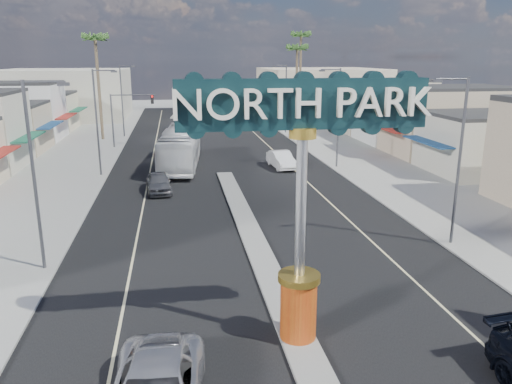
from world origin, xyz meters
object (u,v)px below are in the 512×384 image
object	(u,v)px
car_parked_left	(159,183)
city_bus	(180,148)
streetlight_r_mid	(337,113)
palm_right_far	(301,40)
streetlight_l_mid	(98,117)
palm_right_mid	(297,52)
streetlight_r_near	(457,154)
car_parked_right	(281,160)
streetlight_l_far	(123,97)
palm_left_far	(95,44)
streetlight_r_far	(285,95)
gateway_sign	(302,182)
traffic_signal_right	(289,107)
streetlight_l_near	(37,168)
traffic_signal_left	(128,110)

from	to	relation	value
car_parked_left	city_bus	xyz separation A→B (m)	(1.81, 8.98, 1.05)
streetlight_r_mid	palm_right_far	bearing A→B (deg)	81.88
streetlight_l_mid	palm_right_mid	distance (m)	35.44
streetlight_r_near	car_parked_right	distance (m)	21.73
streetlight_l_far	palm_left_far	bearing A→B (deg)	-142.08
streetlight_l_mid	streetlight_r_far	xyz separation A→B (m)	(20.87, 22.00, 0.00)
gateway_sign	traffic_signal_right	distance (m)	43.04
palm_right_far	city_bus	bearing A→B (deg)	-122.56
streetlight_l_near	streetlight_r_mid	bearing A→B (deg)	43.79
streetlight_l_mid	streetlight_r_near	world-z (taller)	same
streetlight_l_far	palm_right_mid	distance (m)	24.41
streetlight_l_far	traffic_signal_right	bearing A→B (deg)	-22.20
streetlight_l_near	streetlight_r_near	world-z (taller)	same
palm_left_far	car_parked_right	bearing A→B (deg)	-46.18
streetlight_r_far	palm_right_mid	world-z (taller)	palm_right_mid
streetlight_l_near	streetlight_r_near	distance (m)	20.87
streetlight_r_far	car_parked_left	world-z (taller)	streetlight_r_far
traffic_signal_left	streetlight_r_mid	world-z (taller)	streetlight_r_mid
palm_right_mid	palm_left_far	bearing A→B (deg)	-167.01
streetlight_l_near	car_parked_right	distance (m)	26.49
palm_left_far	city_bus	bearing A→B (deg)	-61.67
streetlight_r_near	streetlight_r_mid	xyz separation A→B (m)	(0.00, 20.00, 0.00)
streetlight_l_far	car_parked_right	world-z (taller)	streetlight_l_far
traffic_signal_left	streetlight_r_near	xyz separation A→B (m)	(19.62, -33.99, 0.79)
traffic_signal_left	city_bus	distance (m)	12.77
streetlight_r_far	palm_left_far	xyz separation A→B (m)	(-23.43, -2.00, 6.43)
streetlight_l_mid	streetlight_l_far	distance (m)	22.00
streetlight_r_far	car_parked_right	distance (m)	22.26
streetlight_l_far	palm_right_mid	world-z (taller)	palm_right_mid
streetlight_r_mid	car_parked_right	size ratio (longest dim) A/B	1.90
car_parked_left	city_bus	bearing A→B (deg)	73.44
gateway_sign	streetlight_r_far	xyz separation A→B (m)	(10.43, 50.02, -0.86)
gateway_sign	streetlight_l_near	size ratio (longest dim) A/B	1.02
palm_right_far	car_parked_right	distance (m)	34.69
city_bus	streetlight_r_mid	bearing A→B (deg)	-5.28
streetlight_r_far	streetlight_r_mid	bearing A→B (deg)	-90.00
streetlight_r_mid	palm_left_far	xyz separation A→B (m)	(-23.43, 20.00, 6.43)
streetlight_l_far	traffic_signal_left	bearing A→B (deg)	-81.14
streetlight_l_mid	streetlight_r_near	bearing A→B (deg)	-43.79
streetlight_r_mid	palm_right_mid	xyz separation A→B (m)	(2.57, 26.00, 5.54)
palm_left_far	traffic_signal_left	bearing A→B (deg)	-57.57
streetlight_r_mid	streetlight_r_far	world-z (taller)	same
streetlight_r_near	streetlight_l_far	bearing A→B (deg)	116.42
car_parked_right	streetlight_r_far	bearing A→B (deg)	71.42
car_parked_left	palm_right_far	bearing A→B (deg)	56.64
gateway_sign	car_parked_right	size ratio (longest dim) A/B	1.93
city_bus	palm_right_mid	bearing A→B (deg)	60.03
streetlight_l_near	streetlight_r_mid	world-z (taller)	same
streetlight_r_far	car_parked_left	size ratio (longest dim) A/B	2.04
streetlight_l_far	streetlight_r_far	size ratio (longest dim) A/B	1.00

